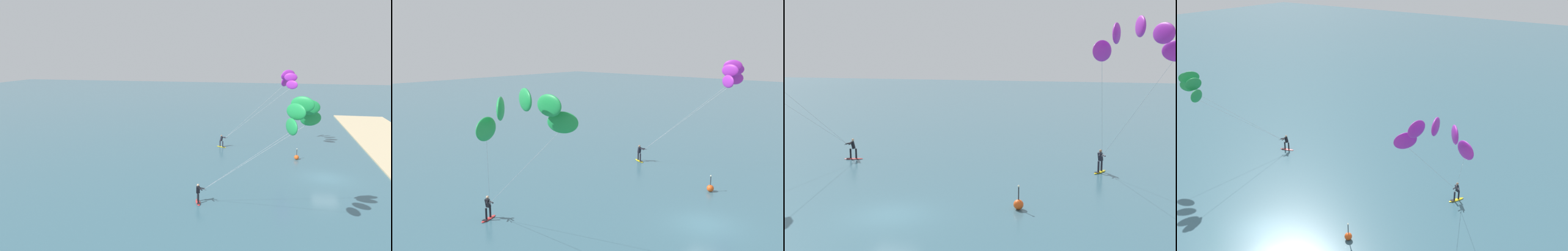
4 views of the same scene
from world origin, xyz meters
The scene contains 4 objects.
ground_plane centered at (0.00, 0.00, 0.00)m, with size 240.00×240.00×0.00m, color #386070.
kitesurfer_nearshore centered at (12.24, 4.20, 8.83)m, with size 5.04×10.40×10.38m.
kitesurfer_mid_water centered at (-12.02, 3.94, 8.18)m, with size 6.67×9.88×9.71m.
marker_buoy centered at (6.36, 2.63, 0.30)m, with size 0.56×0.56×1.38m.
Camera 2 is at (-25.66, -11.93, 11.70)m, focal length 40.16 mm.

